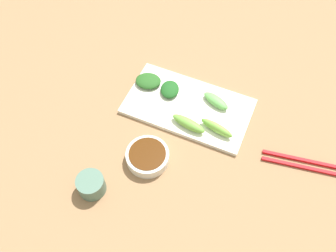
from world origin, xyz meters
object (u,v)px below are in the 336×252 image
Objects in this scene: sauce_bowl at (148,156)px; chopsticks at (309,165)px; tea_cup at (91,185)px; serving_plate at (187,106)px.

chopsticks is at bearing -68.93° from sauce_bowl.
tea_cup is (-0.27, 0.46, 0.02)m from chopsticks.
chopsticks is 0.53m from tea_cup.
sauce_bowl reaches higher than serving_plate.
serving_plate is 1.44× the size of chopsticks.
chopsticks is at bearing -97.33° from serving_plate.
tea_cup is at bearing 159.62° from serving_plate.
sauce_bowl is 0.40m from chopsticks.
serving_plate is at bearing -8.61° from sauce_bowl.
chopsticks is (-0.04, -0.34, -0.00)m from serving_plate.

